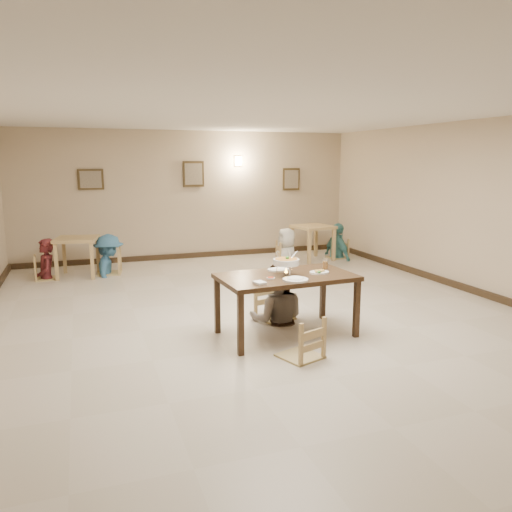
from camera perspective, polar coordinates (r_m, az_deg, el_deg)
name	(u,v)px	position (r m, az deg, el deg)	size (l,w,h in m)	color
floor	(262,317)	(7.49, 0.71, -7.03)	(10.00, 10.00, 0.00)	#BEB19F
ceiling	(263,109)	(7.17, 0.77, 16.45)	(10.00, 10.00, 0.00)	silver
wall_back	(189,195)	(11.98, -7.62, 6.88)	(10.00, 10.00, 0.00)	tan
wall_right	(483,209)	(9.34, 24.52, 4.95)	(10.00, 10.00, 0.00)	tan
baseboard_back	(191,255)	(12.13, -7.42, 0.07)	(8.00, 0.06, 0.12)	#2F2114
baseboard_right	(475,291)	(9.55, 23.72, -3.67)	(0.06, 10.00, 0.12)	#2F2114
picture_a	(91,179)	(11.66, -18.37, 8.30)	(0.55, 0.04, 0.45)	#392B17
picture_b	(193,174)	(11.93, -7.16, 9.28)	(0.50, 0.04, 0.60)	#392B17
picture_c	(291,179)	(12.71, 4.06, 8.75)	(0.45, 0.04, 0.55)	#392B17
wall_sconce	(238,161)	(12.22, -2.06, 10.80)	(0.16, 0.05, 0.22)	#FFD88C
main_table	(286,281)	(6.58, 3.49, -2.87)	(1.81, 1.09, 0.82)	#392514
chair_far	(275,285)	(7.33, 2.16, -3.36)	(0.47, 0.47, 1.01)	tan
chair_near	(301,319)	(5.91, 5.13, -7.16)	(0.45, 0.45, 0.95)	tan
main_diner	(278,263)	(7.14, 2.51, -0.80)	(0.83, 0.65, 1.72)	gray
curry_warmer	(286,262)	(6.50, 3.47, -0.69)	(0.38, 0.34, 0.30)	silver
rice_plate_far	(278,269)	(6.82, 2.56, -1.54)	(0.30, 0.30, 0.07)	white
rice_plate_near	(295,279)	(6.25, 4.53, -2.68)	(0.32, 0.32, 0.07)	white
fried_plate	(319,272)	(6.69, 7.25, -1.81)	(0.27, 0.27, 0.06)	white
chili_dish	(271,278)	(6.33, 1.69, -2.53)	(0.11, 0.11, 0.02)	white
napkin_cutlery	(260,283)	(6.08, 0.43, -3.06)	(0.17, 0.24, 0.03)	white
drink_glass	(325,264)	(6.96, 7.90, -0.94)	(0.07, 0.07, 0.14)	white
bg_table_left	(77,244)	(10.61, -19.79, 1.25)	(0.93, 0.93, 0.79)	tan
bg_table_right	(313,231)	(11.76, 6.53, 2.80)	(0.95, 0.95, 0.82)	tan
bg_chair_ll	(45,257)	(10.62, -22.95, -0.10)	(0.42, 0.42, 0.90)	tan
bg_chair_lr	(108,250)	(10.68, -16.52, 0.66)	(0.47, 0.47, 1.00)	tan
bg_chair_rl	(287,242)	(11.50, 3.53, 1.56)	(0.43, 0.43, 0.91)	tan
bg_chair_rr	(338,240)	(12.12, 9.33, 1.83)	(0.41, 0.41, 0.88)	tan
bg_diner_a	(44,239)	(10.56, -23.10, 1.82)	(0.59, 0.39, 1.61)	#561C21
bg_diner_b	(107,234)	(10.63, -16.62, 2.38)	(1.06, 0.61, 1.65)	teal
bg_diner_c	(287,228)	(11.46, 3.55, 3.19)	(0.77, 0.50, 1.57)	silver
bg_diner_d	(338,223)	(12.07, 9.39, 3.72)	(0.99, 0.41, 1.68)	teal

